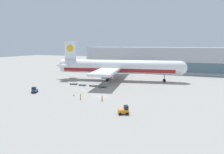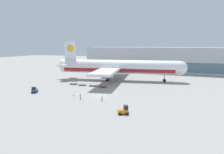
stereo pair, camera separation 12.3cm
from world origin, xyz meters
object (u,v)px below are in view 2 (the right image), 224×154
Objects in this scene: baggage_dolly_trail at (102,86)px; baggage_tug_mid at (124,110)px; ground_crew_near at (80,96)px; airplane_main at (116,67)px; ground_crew_far at (102,98)px; baggage_dolly_lead at (74,84)px; traffic_cone_near at (74,95)px; baggage_tug_foreground at (34,90)px; baggage_dolly_third at (93,85)px; baggage_dolly_second at (82,85)px.

baggage_tug_mid is at bearing -57.76° from baggage_dolly_trail.
baggage_tug_mid is 1.59× the size of ground_crew_near.
airplane_main is 36.00m from ground_crew_far.
traffic_cone_near is (10.52, -16.62, -0.04)m from baggage_dolly_lead.
baggage_dolly_trail is at bearing -5.51° from baggage_dolly_lead.
baggage_tug_mid is 31.82m from baggage_dolly_trail.
baggage_dolly_trail is (0.85, -16.64, -5.45)m from airplane_main.
baggage_dolly_trail is 19.67m from ground_crew_far.
airplane_main is 34.06× the size of ground_crew_far.
ground_crew_near is at bearing -96.46° from airplane_main.
airplane_main reaches higher than traffic_cone_near.
baggage_tug_mid reaches higher than ground_crew_near.
ground_crew_near reaches higher than baggage_dolly_lead.
baggage_tug_mid is at bearing 37.86° from ground_crew_far.
baggage_tug_foreground reaches higher than ground_crew_far.
baggage_dolly_lead is at bearing -169.09° from ground_crew_near.
baggage_dolly_lead is 19.67m from traffic_cone_near.
airplane_main is 15.47× the size of baggage_dolly_third.
ground_crew_near is (14.71, -19.74, 0.65)m from baggage_dolly_lead.
baggage_tug_mid is 17.48m from ground_crew_near.
ground_crew_far is at bearing -11.40° from traffic_cone_near.
baggage_tug_foreground is 3.90× the size of traffic_cone_near.
baggage_tug_foreground is 0.75× the size of baggage_dolly_third.
airplane_main reaches higher than baggage_dolly_third.
baggage_dolly_lead is at bearing 122.33° from traffic_cone_near.
baggage_dolly_lead is at bearing -141.51° from ground_crew_far.
airplane_main is 20.44× the size of baggage_tug_mid.
ground_crew_far is at bearing -43.24° from baggage_dolly_lead.
baggage_tug_mid is 12.76m from ground_crew_far.
baggage_tug_foreground is 0.75× the size of baggage_dolly_second.
ground_crew_far is at bearing 64.41° from baggage_tug_foreground.
baggage_dolly_trail is (12.77, -0.89, 0.00)m from baggage_dolly_lead.
airplane_main is 32.51× the size of ground_crew_near.
airplane_main is 17.53m from baggage_dolly_trail.
baggage_tug_mid reaches higher than baggage_dolly_third.
baggage_dolly_second is 21.72m from ground_crew_near.
traffic_cone_near is at bearing -85.33° from baggage_dolly_third.
airplane_main is at bearing 131.83° from baggage_tug_foreground.
baggage_dolly_second is (4.33, -0.68, 0.00)m from baggage_dolly_lead.
baggage_tug_mid is at bearing 51.20° from baggage_tug_foreground.
baggage_dolly_second is 1.00× the size of baggage_dolly_trail.
ground_crew_near reaches higher than baggage_dolly_second.
baggage_dolly_second is 17.10m from traffic_cone_near.
baggage_tug_foreground is 0.99× the size of baggage_tug_mid.
airplane_main reaches higher than baggage_dolly_lead.
ground_crew_far is 10.74m from traffic_cone_near.
ground_crew_near is (1.94, -18.86, 0.65)m from baggage_dolly_trail.
baggage_tug_foreground is at bearing -176.19° from traffic_cone_near.
baggage_dolly_lead is at bearing 175.89° from baggage_dolly_third.
ground_crew_far is (24.83, -1.16, 0.11)m from baggage_tug_foreground.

